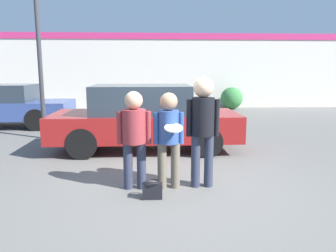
{
  "coord_description": "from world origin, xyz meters",
  "views": [
    {
      "loc": [
        -0.44,
        -5.38,
        1.95
      ],
      "look_at": [
        -0.14,
        0.03,
        1.01
      ],
      "focal_mm": 35.0,
      "sensor_mm": 36.0,
      "label": 1
    }
  ],
  "objects_px": {
    "street_lamp": "(43,8)",
    "handbag": "(152,190)",
    "shrub": "(232,98)",
    "person_left": "(134,132)",
    "person_right": "(203,121)",
    "person_middle_with_frisbee": "(169,133)",
    "parked_car_near": "(144,118)"
  },
  "relations": [
    {
      "from": "person_left",
      "to": "person_middle_with_frisbee",
      "type": "xyz_separation_m",
      "value": [
        0.56,
        0.0,
        -0.03
      ]
    },
    {
      "from": "person_left",
      "to": "parked_car_near",
      "type": "height_order",
      "value": "person_left"
    },
    {
      "from": "parked_car_near",
      "to": "handbag",
      "type": "distance_m",
      "value": 3.2
    },
    {
      "from": "street_lamp",
      "to": "parked_car_near",
      "type": "bearing_deg",
      "value": -28.35
    },
    {
      "from": "parked_car_near",
      "to": "street_lamp",
      "type": "xyz_separation_m",
      "value": [
        -2.68,
        1.45,
        2.79
      ]
    },
    {
      "from": "person_right",
      "to": "parked_car_near",
      "type": "bearing_deg",
      "value": 110.68
    },
    {
      "from": "handbag",
      "to": "person_middle_with_frisbee",
      "type": "bearing_deg",
      "value": 58.37
    },
    {
      "from": "person_right",
      "to": "shrub",
      "type": "height_order",
      "value": "person_right"
    },
    {
      "from": "person_left",
      "to": "handbag",
      "type": "xyz_separation_m",
      "value": [
        0.28,
        -0.45,
        -0.82
      ]
    },
    {
      "from": "person_right",
      "to": "street_lamp",
      "type": "distance_m",
      "value": 6.04
    },
    {
      "from": "person_middle_with_frisbee",
      "to": "person_right",
      "type": "distance_m",
      "value": 0.59
    },
    {
      "from": "person_middle_with_frisbee",
      "to": "shrub",
      "type": "bearing_deg",
      "value": 70.85
    },
    {
      "from": "person_right",
      "to": "shrub",
      "type": "xyz_separation_m",
      "value": [
        3.15,
        10.65,
        -0.58
      ]
    },
    {
      "from": "person_right",
      "to": "handbag",
      "type": "xyz_separation_m",
      "value": [
        -0.84,
        -0.48,
        -0.98
      ]
    },
    {
      "from": "person_middle_with_frisbee",
      "to": "shrub",
      "type": "height_order",
      "value": "person_middle_with_frisbee"
    },
    {
      "from": "handbag",
      "to": "shrub",
      "type": "bearing_deg",
      "value": 70.3
    },
    {
      "from": "person_left",
      "to": "person_right",
      "type": "relative_size",
      "value": 0.88
    },
    {
      "from": "parked_car_near",
      "to": "person_left",
      "type": "bearing_deg",
      "value": -92.49
    },
    {
      "from": "parked_car_near",
      "to": "handbag",
      "type": "xyz_separation_m",
      "value": [
        0.17,
        -3.13,
        -0.65
      ]
    },
    {
      "from": "person_right",
      "to": "shrub",
      "type": "bearing_deg",
      "value": 73.52
    },
    {
      "from": "parked_car_near",
      "to": "shrub",
      "type": "distance_m",
      "value": 9.02
    },
    {
      "from": "person_right",
      "to": "parked_car_near",
      "type": "xyz_separation_m",
      "value": [
        -1.0,
        2.65,
        -0.33
      ]
    },
    {
      "from": "person_left",
      "to": "street_lamp",
      "type": "distance_m",
      "value": 5.52
    },
    {
      "from": "street_lamp",
      "to": "shrub",
      "type": "height_order",
      "value": "street_lamp"
    },
    {
      "from": "shrub",
      "to": "street_lamp",
      "type": "bearing_deg",
      "value": -136.22
    },
    {
      "from": "person_left",
      "to": "person_right",
      "type": "xyz_separation_m",
      "value": [
        1.12,
        0.03,
        0.16
      ]
    },
    {
      "from": "street_lamp",
      "to": "handbag",
      "type": "height_order",
      "value": "street_lamp"
    },
    {
      "from": "person_left",
      "to": "shrub",
      "type": "relative_size",
      "value": 1.5
    },
    {
      "from": "person_left",
      "to": "parked_car_near",
      "type": "distance_m",
      "value": 2.69
    },
    {
      "from": "person_left",
      "to": "person_right",
      "type": "height_order",
      "value": "person_right"
    },
    {
      "from": "person_left",
      "to": "handbag",
      "type": "distance_m",
      "value": 0.98
    },
    {
      "from": "shrub",
      "to": "handbag",
      "type": "xyz_separation_m",
      "value": [
        -3.99,
        -11.13,
        -0.4
      ]
    }
  ]
}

